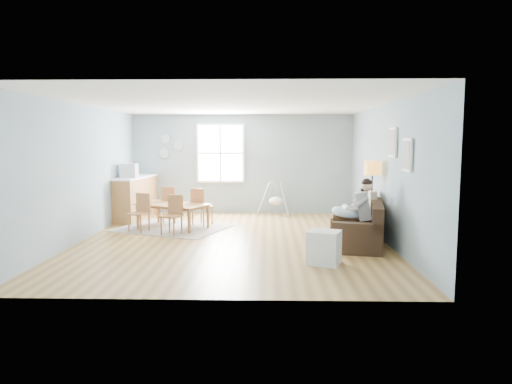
{
  "coord_description": "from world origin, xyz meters",
  "views": [
    {
      "loc": [
        0.7,
        -8.99,
        1.97
      ],
      "look_at": [
        0.47,
        -0.28,
        1.0
      ],
      "focal_mm": 32.0,
      "sensor_mm": 36.0,
      "label": 1
    }
  ],
  "objects_px": {
    "chair_sw": "(141,210)",
    "monitor": "(129,171)",
    "chair_nw": "(171,202)",
    "chair_se": "(173,213)",
    "toddler": "(358,206)",
    "dining_table": "(172,216)",
    "father": "(355,210)",
    "counter": "(135,197)",
    "floor_lamp": "(372,175)",
    "chair_ne": "(200,204)",
    "sofa": "(361,229)",
    "baby_swing": "(276,200)",
    "storage_cube": "(324,247)"
  },
  "relations": [
    {
      "from": "chair_sw",
      "to": "baby_swing",
      "type": "distance_m",
      "value": 3.78
    },
    {
      "from": "chair_se",
      "to": "chair_ne",
      "type": "bearing_deg",
      "value": 68.86
    },
    {
      "from": "dining_table",
      "to": "counter",
      "type": "xyz_separation_m",
      "value": [
        -1.22,
        1.32,
        0.27
      ]
    },
    {
      "from": "sofa",
      "to": "floor_lamp",
      "type": "xyz_separation_m",
      "value": [
        0.29,
        0.49,
        1.01
      ]
    },
    {
      "from": "chair_se",
      "to": "monitor",
      "type": "relative_size",
      "value": 2.23
    },
    {
      "from": "storage_cube",
      "to": "chair_ne",
      "type": "bearing_deg",
      "value": 126.75
    },
    {
      "from": "toddler",
      "to": "chair_sw",
      "type": "bearing_deg",
      "value": 169.27
    },
    {
      "from": "chair_se",
      "to": "toddler",
      "type": "bearing_deg",
      "value": -8.36
    },
    {
      "from": "sofa",
      "to": "floor_lamp",
      "type": "relative_size",
      "value": 1.38
    },
    {
      "from": "toddler",
      "to": "dining_table",
      "type": "bearing_deg",
      "value": 162.52
    },
    {
      "from": "father",
      "to": "counter",
      "type": "relative_size",
      "value": 0.65
    },
    {
      "from": "chair_ne",
      "to": "chair_sw",
      "type": "bearing_deg",
      "value": -147.37
    },
    {
      "from": "sofa",
      "to": "chair_sw",
      "type": "distance_m",
      "value": 4.72
    },
    {
      "from": "dining_table",
      "to": "chair_sw",
      "type": "height_order",
      "value": "chair_sw"
    },
    {
      "from": "dining_table",
      "to": "chair_sw",
      "type": "distance_m",
      "value": 0.74
    },
    {
      "from": "chair_se",
      "to": "counter",
      "type": "relative_size",
      "value": 0.42
    },
    {
      "from": "chair_se",
      "to": "father",
      "type": "bearing_deg",
      "value": -15.8
    },
    {
      "from": "chair_sw",
      "to": "chair_nw",
      "type": "xyz_separation_m",
      "value": [
        0.43,
        1.07,
        0.03
      ]
    },
    {
      "from": "chair_ne",
      "to": "counter",
      "type": "bearing_deg",
      "value": 152.67
    },
    {
      "from": "chair_sw",
      "to": "monitor",
      "type": "bearing_deg",
      "value": 115.54
    },
    {
      "from": "monitor",
      "to": "baby_swing",
      "type": "bearing_deg",
      "value": 14.94
    },
    {
      "from": "monitor",
      "to": "storage_cube",
      "type": "bearing_deg",
      "value": -42.08
    },
    {
      "from": "counter",
      "to": "chair_ne",
      "type": "bearing_deg",
      "value": -27.33
    },
    {
      "from": "chair_sw",
      "to": "counter",
      "type": "distance_m",
      "value": 1.81
    },
    {
      "from": "chair_se",
      "to": "monitor",
      "type": "xyz_separation_m",
      "value": [
        -1.41,
        1.64,
        0.79
      ]
    },
    {
      "from": "dining_table",
      "to": "monitor",
      "type": "xyz_separation_m",
      "value": [
        -1.24,
        0.95,
        0.98
      ]
    },
    {
      "from": "dining_table",
      "to": "chair_ne",
      "type": "height_order",
      "value": "chair_ne"
    },
    {
      "from": "storage_cube",
      "to": "dining_table",
      "type": "xyz_separation_m",
      "value": [
        -3.08,
        2.95,
        0.01
      ]
    },
    {
      "from": "monitor",
      "to": "father",
      "type": "bearing_deg",
      "value": -27.87
    },
    {
      "from": "counter",
      "to": "monitor",
      "type": "bearing_deg",
      "value": -92.98
    },
    {
      "from": "floor_lamp",
      "to": "chair_nw",
      "type": "height_order",
      "value": "floor_lamp"
    },
    {
      "from": "dining_table",
      "to": "monitor",
      "type": "bearing_deg",
      "value": 168.6
    },
    {
      "from": "chair_sw",
      "to": "monitor",
      "type": "distance_m",
      "value": 1.67
    },
    {
      "from": "toddler",
      "to": "dining_table",
      "type": "distance_m",
      "value": 4.17
    },
    {
      "from": "chair_ne",
      "to": "monitor",
      "type": "xyz_separation_m",
      "value": [
        -1.83,
        0.57,
        0.75
      ]
    },
    {
      "from": "dining_table",
      "to": "monitor",
      "type": "distance_m",
      "value": 1.84
    },
    {
      "from": "chair_se",
      "to": "counter",
      "type": "bearing_deg",
      "value": 124.79
    },
    {
      "from": "chair_sw",
      "to": "chair_nw",
      "type": "relative_size",
      "value": 0.94
    },
    {
      "from": "chair_sw",
      "to": "chair_nw",
      "type": "height_order",
      "value": "chair_nw"
    },
    {
      "from": "father",
      "to": "dining_table",
      "type": "xyz_separation_m",
      "value": [
        -3.8,
        1.72,
        -0.41
      ]
    },
    {
      "from": "chair_se",
      "to": "chair_ne",
      "type": "xyz_separation_m",
      "value": [
        0.41,
        1.07,
        0.03
      ]
    },
    {
      "from": "father",
      "to": "chair_ne",
      "type": "height_order",
      "value": "father"
    },
    {
      "from": "sofa",
      "to": "father",
      "type": "relative_size",
      "value": 1.69
    },
    {
      "from": "baby_swing",
      "to": "chair_se",
      "type": "bearing_deg",
      "value": -130.35
    },
    {
      "from": "counter",
      "to": "baby_swing",
      "type": "distance_m",
      "value": 3.66
    },
    {
      "from": "dining_table",
      "to": "chair_se",
      "type": "distance_m",
      "value": 0.74
    },
    {
      "from": "floor_lamp",
      "to": "chair_ne",
      "type": "relative_size",
      "value": 1.78
    },
    {
      "from": "floor_lamp",
      "to": "chair_sw",
      "type": "bearing_deg",
      "value": 173.13
    },
    {
      "from": "chair_sw",
      "to": "chair_nw",
      "type": "distance_m",
      "value": 1.15
    },
    {
      "from": "counter",
      "to": "monitor",
      "type": "height_order",
      "value": "monitor"
    }
  ]
}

